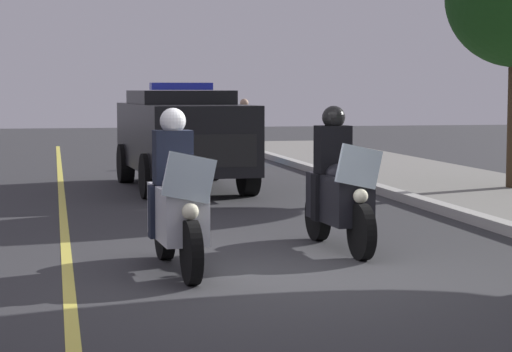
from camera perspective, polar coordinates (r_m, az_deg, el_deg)
The scene contains 6 objects.
ground_plane at distance 10.05m, azimuth 1.75°, elevation -5.86°, with size 80.00×80.00×0.00m, color #333335.
lane_stripe_center at distance 9.78m, azimuth -10.98°, elevation -6.23°, with size 48.00×0.12×0.01m, color #E0D14C.
police_motorcycle_lead_left at distance 10.22m, azimuth -4.70°, elevation -1.72°, with size 2.14×0.61×1.72m.
police_motorcycle_lead_right at distance 11.60m, azimuth 4.86°, elevation -0.91°, with size 2.14×0.61×1.72m.
police_suv at distance 18.77m, azimuth -4.35°, elevation 2.50°, with size 5.01×2.32×2.05m.
cyclist_background at distance 24.78m, azimuth -0.70°, elevation 2.62°, with size 1.76×0.33×1.69m.
Camera 1 is at (9.60, -2.31, 1.91)m, focal length 67.94 mm.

